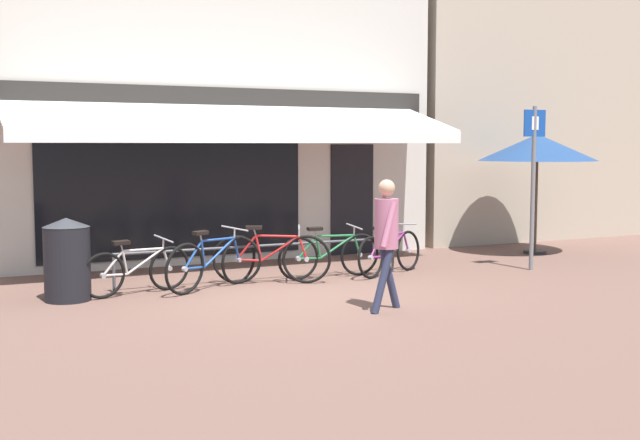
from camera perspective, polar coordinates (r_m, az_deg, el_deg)
ground_plane at (r=11.53m, az=-2.73°, el=-5.08°), size 160.00×160.00×0.00m
shop_front at (r=15.69m, az=-8.55°, el=8.10°), size 8.40×4.74×5.73m
neighbour_building at (r=20.06m, az=13.76°, el=6.87°), size 7.35×4.00×5.34m
bike_rack_rail at (r=12.33m, az=-3.97°, el=-2.11°), size 4.68×0.04×0.57m
bicycle_silver at (r=11.48m, az=-12.89°, el=-3.48°), size 1.64×0.58×0.81m
bicycle_blue at (r=11.69m, az=-7.64°, el=-3.01°), size 1.69×0.96×0.89m
bicycle_red at (r=12.09m, az=-3.47°, el=-2.69°), size 1.66×0.82×0.88m
bicycle_green at (r=12.58m, az=0.67°, el=-2.49°), size 1.76×0.52×0.84m
bicycle_purple at (r=12.99m, az=4.98°, el=-2.30°), size 1.61×0.85×0.81m
pedestrian_adult at (r=10.08m, az=4.74°, el=-0.65°), size 0.55×0.54×1.67m
litter_bin at (r=11.27m, az=-17.55°, el=-2.68°), size 0.62×0.62×1.12m
parking_sign at (r=13.77m, az=14.92°, el=3.37°), size 0.44×0.07×2.73m
cafe_parasol at (r=15.90m, az=15.21°, el=4.96°), size 2.25×2.25×2.29m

